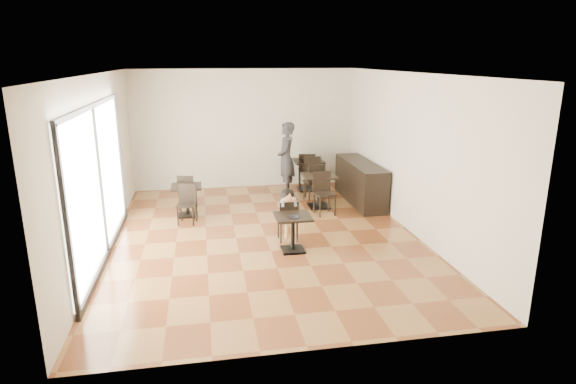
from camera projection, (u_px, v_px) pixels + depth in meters
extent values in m
cube|color=olive|center=(265.00, 236.00, 9.70)|extent=(6.00, 8.00, 0.01)
cube|color=white|center=(263.00, 73.00, 8.84)|extent=(6.00, 8.00, 0.01)
cube|color=beige|center=(245.00, 129.00, 13.06)|extent=(6.00, 0.01, 3.20)
cube|color=beige|center=(310.00, 228.00, 5.48)|extent=(6.00, 0.01, 3.20)
cube|color=beige|center=(101.00, 164.00, 8.76)|extent=(0.01, 8.00, 3.20)
cube|color=beige|center=(410.00, 153.00, 9.79)|extent=(0.01, 8.00, 3.20)
cube|color=white|center=(98.00, 182.00, 8.34)|extent=(0.04, 4.50, 2.60)
cylinder|color=black|center=(294.00, 217.00, 8.70)|extent=(0.23, 0.23, 0.01)
imported|color=#343338|center=(286.00, 159.00, 12.47)|extent=(0.55, 0.75, 1.89)
cube|color=black|center=(360.00, 182.00, 11.92)|extent=(0.60, 2.40, 1.00)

